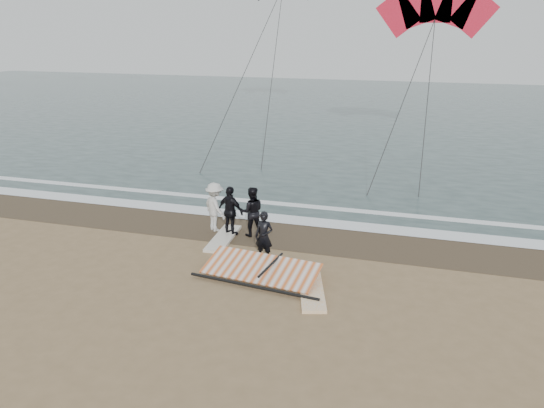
{
  "coord_description": "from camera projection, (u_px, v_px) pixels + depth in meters",
  "views": [
    {
      "loc": [
        4.65,
        -12.2,
        6.96
      ],
      "look_at": [
        0.22,
        3.0,
        1.6
      ],
      "focal_mm": 35.0,
      "sensor_mm": 36.0,
      "label": 1
    }
  ],
  "objects": [
    {
      "name": "ground",
      "position": [
        234.0,
        292.0,
        14.56
      ],
      "size": [
        120.0,
        120.0,
        0.0
      ],
      "primitive_type": "plane",
      "color": "#8C704C",
      "rests_on": "ground"
    },
    {
      "name": "wet_sand",
      "position": [
        278.0,
        233.0,
        18.65
      ],
      "size": [
        120.0,
        2.8,
        0.01
      ],
      "primitive_type": "cube",
      "color": "#4C3D2B",
      "rests_on": "ground"
    },
    {
      "name": "trio_cluster",
      "position": [
        231.0,
        210.0,
        18.39
      ],
      "size": [
        2.57,
        1.28,
        1.77
      ],
      "color": "black",
      "rests_on": "ground"
    },
    {
      "name": "sail_rig",
      "position": [
        260.0,
        269.0,
        15.47
      ],
      "size": [
        3.89,
        2.08,
        0.49
      ],
      "color": "black",
      "rests_on": "ground"
    },
    {
      "name": "board_white",
      "position": [
        312.0,
        291.0,
        14.52
      ],
      "size": [
        1.24,
        2.38,
        0.09
      ],
      "primitive_type": "cube",
      "rotation": [
        0.0,
        0.0,
        0.28
      ],
      "color": "white",
      "rests_on": "ground"
    },
    {
      "name": "kite_red",
      "position": [
        435.0,
        14.0,
        28.37
      ],
      "size": [
        7.02,
        4.91,
        12.18
      ],
      "color": "red",
      "rests_on": "ground"
    },
    {
      "name": "sea",
      "position": [
        369.0,
        112.0,
        44.57
      ],
      "size": [
        120.0,
        54.0,
        0.02
      ],
      "primitive_type": "cube",
      "color": "#233838",
      "rests_on": "ground"
    },
    {
      "name": "board_cream",
      "position": [
        223.0,
        238.0,
        18.1
      ],
      "size": [
        0.78,
        2.39,
        0.1
      ],
      "primitive_type": "cube",
      "rotation": [
        0.0,
        0.0,
        0.06
      ],
      "color": "silver",
      "rests_on": "ground"
    },
    {
      "name": "foam_near",
      "position": [
        288.0,
        219.0,
        19.92
      ],
      "size": [
        120.0,
        0.9,
        0.01
      ],
      "primitive_type": "cube",
      "color": "white",
      "rests_on": "sea"
    },
    {
      "name": "foam_far",
      "position": [
        298.0,
        205.0,
        21.46
      ],
      "size": [
        120.0,
        0.45,
        0.01
      ],
      "primitive_type": "cube",
      "color": "white",
      "rests_on": "sea"
    },
    {
      "name": "man_main",
      "position": [
        264.0,
        236.0,
        16.29
      ],
      "size": [
        0.61,
        0.44,
        1.59
      ],
      "primitive_type": "imported",
      "rotation": [
        0.0,
        0.0,
        -0.1
      ],
      "color": "black",
      "rests_on": "ground"
    }
  ]
}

